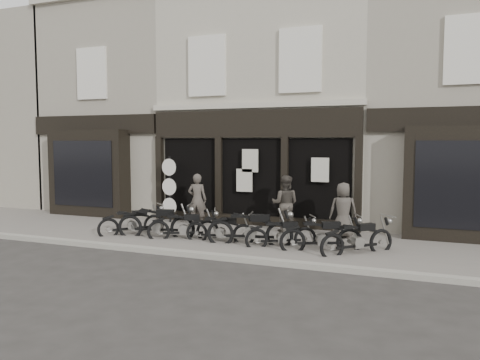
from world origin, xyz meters
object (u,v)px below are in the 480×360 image
(motorcycle_4, at_px, (251,232))
(man_centre, at_px, (285,204))
(motorcycle_6, at_px, (322,239))
(motorcycle_1, at_px, (157,225))
(motorcycle_0, at_px, (132,225))
(motorcycle_7, at_px, (358,242))
(motorcycle_2, at_px, (184,229))
(man_right, at_px, (343,210))
(advert_sign_post, at_px, (170,192))
(man_left, at_px, (197,199))
(motorcycle_5, at_px, (282,237))
(motorcycle_3, at_px, (221,232))

(motorcycle_4, relative_size, man_centre, 1.35)
(motorcycle_6, bearing_deg, motorcycle_1, 156.04)
(motorcycle_0, distance_m, motorcycle_7, 6.62)
(motorcycle_1, relative_size, motorcycle_6, 1.14)
(motorcycle_2, distance_m, man_right, 4.58)
(advert_sign_post, bearing_deg, man_right, 2.04)
(man_left, bearing_deg, motorcycle_2, 95.07)
(motorcycle_0, bearing_deg, man_left, 8.36)
(motorcycle_0, relative_size, motorcycle_5, 0.96)
(motorcycle_5, distance_m, advert_sign_post, 5.14)
(motorcycle_3, distance_m, advert_sign_post, 3.66)
(motorcycle_0, xyz_separation_m, man_right, (5.98, 1.68, 0.53))
(motorcycle_1, relative_size, man_right, 1.42)
(motorcycle_7, relative_size, man_left, 1.00)
(motorcycle_5, xyz_separation_m, man_left, (-3.46, 1.96, 0.61))
(motorcycle_6, distance_m, man_left, 4.99)
(motorcycle_4, bearing_deg, advert_sign_post, 137.53)
(man_left, height_order, man_right, man_left)
(man_left, bearing_deg, advert_sign_post, -20.87)
(motorcycle_4, xyz_separation_m, motorcycle_6, (1.93, 0.00, -0.04))
(motorcycle_5, height_order, advert_sign_post, advert_sign_post)
(motorcycle_0, bearing_deg, man_right, -34.30)
(motorcycle_3, relative_size, motorcycle_4, 0.84)
(motorcycle_6, distance_m, motorcycle_7, 0.89)
(motorcycle_4, relative_size, man_left, 1.36)
(motorcycle_6, distance_m, man_centre, 2.61)
(man_right, bearing_deg, motorcycle_4, 26.93)
(motorcycle_2, xyz_separation_m, motorcycle_5, (2.87, 0.07, -0.02))
(motorcycle_3, bearing_deg, motorcycle_0, 170.98)
(man_centre, xyz_separation_m, man_right, (1.80, -0.26, -0.07))
(motorcycle_6, relative_size, man_right, 1.25)
(motorcycle_1, distance_m, man_centre, 3.89)
(motorcycle_5, bearing_deg, man_centre, 74.50)
(motorcycle_4, bearing_deg, motorcycle_2, 168.31)
(motorcycle_1, bearing_deg, motorcycle_7, -13.71)
(motorcycle_7, relative_size, man_right, 1.07)
(motorcycle_3, bearing_deg, advert_sign_post, 134.16)
(motorcycle_3, bearing_deg, man_left, 122.33)
(motorcycle_4, distance_m, man_centre, 2.12)
(man_centre, bearing_deg, motorcycle_6, 121.51)
(motorcycle_4, xyz_separation_m, man_right, (2.18, 1.76, 0.47))
(man_left, bearing_deg, motorcycle_0, 47.25)
(motorcycle_0, height_order, motorcycle_3, motorcycle_0)
(motorcycle_0, relative_size, advert_sign_post, 0.71)
(motorcycle_7, bearing_deg, man_right, 66.61)
(motorcycle_0, relative_size, motorcycle_3, 0.86)
(motorcycle_4, height_order, man_left, man_left)
(motorcycle_0, xyz_separation_m, motorcycle_7, (6.62, -0.07, 0.02))
(advert_sign_post, bearing_deg, motorcycle_2, -45.64)
(motorcycle_3, height_order, advert_sign_post, advert_sign_post)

